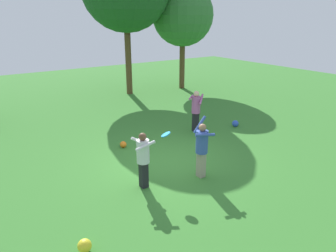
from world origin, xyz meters
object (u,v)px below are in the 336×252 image
object	(u,v)px
person_thrower	(202,146)
person_catcher	(143,156)
frisbee	(166,134)
ball_blue	(235,123)
ball_orange	(123,144)
tree_far_right	(183,16)
ball_yellow	(85,246)
person_bystander	(196,108)

from	to	relation	value
person_thrower	person_catcher	world-z (taller)	person_thrower
frisbee	ball_blue	distance (m)	5.55
frisbee	ball_orange	world-z (taller)	frisbee
person_catcher	tree_far_right	bearing A→B (deg)	57.78
person_thrower	ball_yellow	xyz separation A→B (m)	(-3.84, -1.07, -0.82)
person_thrower	tree_far_right	xyz separation A→B (m)	(6.55, 9.75, 3.46)
person_catcher	ball_orange	xyz separation A→B (m)	(0.73, 2.71, -0.80)
ball_yellow	ball_blue	distance (m)	8.57
ball_blue	tree_far_right	bearing A→B (deg)	70.32
person_catcher	person_bystander	xyz separation A→B (m)	(3.85, 2.56, 0.07)
ball_yellow	ball_blue	xyz separation A→B (m)	(7.80, 3.56, -0.00)
ball_blue	tree_far_right	world-z (taller)	tree_far_right
ball_blue	ball_yellow	bearing A→B (deg)	-155.48
person_thrower	ball_blue	world-z (taller)	person_thrower
person_thrower	tree_far_right	bearing A→B (deg)	-105.92
person_catcher	ball_blue	world-z (taller)	person_catcher
ball_yellow	ball_blue	bearing A→B (deg)	24.52
person_bystander	ball_blue	bearing A→B (deg)	124.41
tree_far_right	frisbee	bearing A→B (deg)	-128.69
ball_blue	ball_orange	world-z (taller)	ball_blue
tree_far_right	ball_blue	bearing A→B (deg)	-109.68
frisbee	ball_yellow	world-z (taller)	frisbee
tree_far_right	person_bystander	bearing A→B (deg)	-122.72
person_thrower	ball_blue	xyz separation A→B (m)	(3.96, 2.49, -0.82)
person_catcher	tree_far_right	xyz separation A→B (m)	(8.20, 9.32, 3.50)
person_bystander	tree_far_right	bearing A→B (deg)	-162.44
ball_yellow	ball_blue	world-z (taller)	ball_yellow
person_catcher	person_bystander	world-z (taller)	person_bystander
person_catcher	person_bystander	distance (m)	4.63
person_thrower	ball_orange	xyz separation A→B (m)	(-0.91, 3.14, -0.84)
person_catcher	tree_far_right	world-z (taller)	tree_far_right
ball_blue	ball_orange	xyz separation A→B (m)	(-4.87, 0.65, -0.02)
ball_yellow	tree_far_right	distance (m)	15.60
tree_far_right	ball_yellow	bearing A→B (deg)	-133.87
person_thrower	ball_yellow	size ratio (longest dim) A/B	6.36
person_catcher	frisbee	bearing A→B (deg)	-0.00
ball_orange	ball_blue	bearing A→B (deg)	-7.64
person_catcher	ball_yellow	distance (m)	2.77
frisbee	ball_orange	distance (m)	3.10
ball_yellow	person_catcher	bearing A→B (deg)	34.26
person_thrower	frisbee	distance (m)	1.14
person_catcher	person_thrower	bearing A→B (deg)	-5.44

